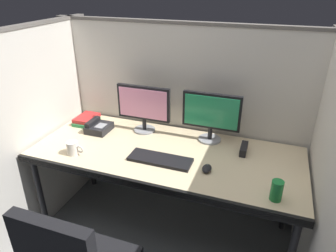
# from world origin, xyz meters

# --- Properties ---
(cubicle_partition_rear) EXTENTS (2.21, 0.06, 1.57)m
(cubicle_partition_rear) POSITION_xyz_m (0.00, 0.74, 0.79)
(cubicle_partition_rear) COLOR beige
(cubicle_partition_rear) RESTS_ON ground
(cubicle_partition_left) EXTENTS (0.06, 1.41, 1.57)m
(cubicle_partition_left) POSITION_xyz_m (-0.99, 0.20, 0.79)
(cubicle_partition_left) COLOR beige
(cubicle_partition_left) RESTS_ON ground
(cubicle_partition_right) EXTENTS (0.06, 1.41, 1.57)m
(cubicle_partition_right) POSITION_xyz_m (0.99, 0.20, 0.79)
(cubicle_partition_right) COLOR beige
(cubicle_partition_right) RESTS_ON ground
(desk) EXTENTS (1.90, 0.80, 0.74)m
(desk) POSITION_xyz_m (0.00, 0.29, 0.69)
(desk) COLOR beige
(desk) RESTS_ON ground
(monitor_left) EXTENTS (0.43, 0.17, 0.37)m
(monitor_left) POSITION_xyz_m (-0.27, 0.55, 0.96)
(monitor_left) COLOR gray
(monitor_left) RESTS_ON desk
(monitor_right) EXTENTS (0.43, 0.17, 0.37)m
(monitor_right) POSITION_xyz_m (0.26, 0.57, 0.96)
(monitor_right) COLOR gray
(monitor_right) RESTS_ON desk
(keyboard_main) EXTENTS (0.43, 0.15, 0.02)m
(keyboard_main) POSITION_xyz_m (0.01, 0.17, 0.75)
(keyboard_main) COLOR black
(keyboard_main) RESTS_ON desk
(computer_mouse) EXTENTS (0.06, 0.10, 0.04)m
(computer_mouse) POSITION_xyz_m (0.33, 0.17, 0.76)
(computer_mouse) COLOR black
(computer_mouse) RESTS_ON desk
(soda_can) EXTENTS (0.07, 0.07, 0.12)m
(soda_can) POSITION_xyz_m (0.75, 0.02, 0.80)
(soda_can) COLOR #197233
(soda_can) RESTS_ON desk
(coffee_mug) EXTENTS (0.13, 0.08, 0.09)m
(coffee_mug) POSITION_xyz_m (-0.60, 0.05, 0.79)
(coffee_mug) COLOR silver
(coffee_mug) RESTS_ON desk
(red_stapler) EXTENTS (0.04, 0.15, 0.06)m
(red_stapler) POSITION_xyz_m (0.52, 0.48, 0.77)
(red_stapler) COLOR black
(red_stapler) RESTS_ON desk
(book_stack) EXTENTS (0.15, 0.22, 0.06)m
(book_stack) POSITION_xyz_m (-0.80, 0.52, 0.77)
(book_stack) COLOR #26723F
(book_stack) RESTS_ON desk
(desk_phone) EXTENTS (0.17, 0.19, 0.09)m
(desk_phone) POSITION_xyz_m (-0.62, 0.42, 0.77)
(desk_phone) COLOR black
(desk_phone) RESTS_ON desk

